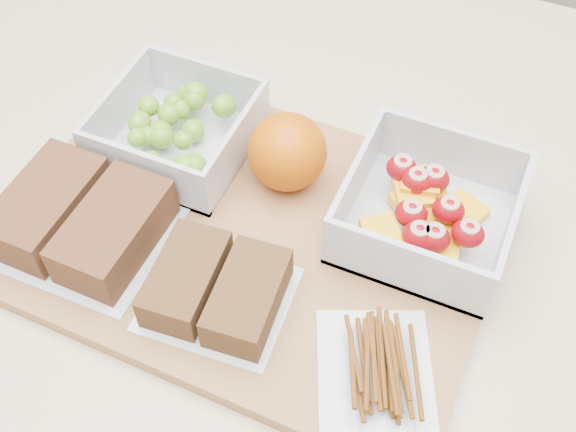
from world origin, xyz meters
name	(u,v)px	position (x,y,z in m)	size (l,w,h in m)	color
counter	(272,422)	(0.00, 0.00, 0.45)	(1.20, 0.90, 0.90)	beige
cutting_board	(251,236)	(-0.01, -0.01, 0.91)	(0.42, 0.30, 0.02)	#A37143
grape_container	(179,129)	(-0.11, 0.05, 0.94)	(0.13, 0.13, 0.06)	silver
fruit_container	(427,212)	(0.13, 0.05, 0.94)	(0.14, 0.14, 0.06)	silver
orange	(287,152)	(0.00, 0.06, 0.95)	(0.07, 0.07, 0.07)	#C55804
sandwich_bag_left	(81,220)	(-0.14, -0.07, 0.94)	(0.15, 0.13, 0.04)	silver
sandwich_bag_center	(217,289)	(0.00, -0.09, 0.93)	(0.12, 0.11, 0.04)	silver
pretzel_bag	(376,365)	(0.14, -0.10, 0.93)	(0.12, 0.13, 0.02)	silver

